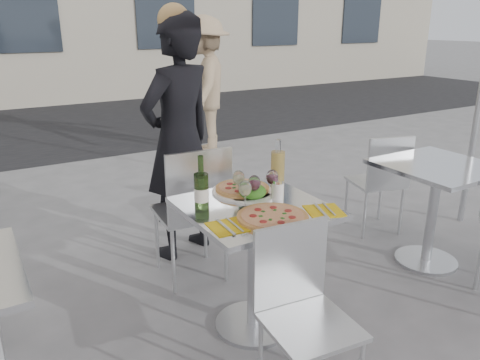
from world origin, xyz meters
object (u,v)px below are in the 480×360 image
main_table (254,242)px  pedestrian_b (205,86)px  pizza_near (273,217)px  carafe (278,169)px  chair_near (301,301)px  wine_bottle (201,190)px  napkin_right (324,210)px  side_table_right (435,193)px  woman_diner (179,140)px  salad_plate (253,193)px  napkin_left (229,226)px  wineglass_red_b (272,178)px  pizza_far (242,189)px  wineglass_white_a (245,189)px  side_chair_rfar (382,176)px  wineglass_red_a (254,184)px  wineglass_white_b (239,179)px  sugar_shaker (278,190)px  chair_far (194,204)px

main_table → pedestrian_b: size_ratio=0.42×
pizza_near → carafe: bearing=52.2°
chair_near → main_table: bearing=86.6°
wine_bottle → napkin_right: size_ratio=1.28×
side_table_right → carafe: carafe is taller
woman_diner → side_table_right: bearing=123.8°
pedestrian_b → wine_bottle: size_ratio=5.99×
salad_plate → napkin_left: 0.39m
pizza_near → carafe: size_ratio=1.23×
main_table → napkin_right: size_ratio=3.25×
salad_plate → wineglass_red_b: 0.14m
pizza_far → wineglass_white_a: (-0.12, -0.23, 0.09)m
pizza_far → salad_plate: (-0.01, -0.13, 0.02)m
side_chair_rfar → pizza_far: side_chair_rfar is taller
wineglass_red_a → pedestrian_b: bearing=67.3°
pizza_near → salad_plate: 0.29m
wineglass_red_a → side_table_right: bearing=-1.2°
side_table_right → wineglass_white_b: bearing=174.4°
pedestrian_b → chair_near: bearing=12.7°
woman_diner → napkin_left: size_ratio=8.70×
pizza_near → salad_plate: bearing=78.0°
wineglass_white_a → sugar_shaker: bearing=8.6°
carafe → napkin_left: bearing=-146.8°
chair_near → pedestrian_b: size_ratio=0.47×
wineglass_red_b → chair_near: bearing=-112.0°
side_table_right → wineglass_white_a: wineglass_white_a is taller
carafe → napkin_left: 0.63m
wine_bottle → wineglass_white_a: wine_bottle is taller
wineglass_red_b → wineglass_red_a: bearing=-166.1°
chair_far → wineglass_white_b: bearing=101.3°
chair_far → napkin_right: 0.95m
wineglass_white_a → wineglass_red_a: 0.09m
main_table → carafe: (0.27, 0.17, 0.33)m
chair_near → woman_diner: woman_diner is taller
wineglass_white_a → napkin_left: (-0.18, -0.15, -0.11)m
side_table_right → main_table: bearing=180.0°
pedestrian_b → napkin_left: bearing=8.7°
wineglass_red_a → side_chair_rfar: bearing=18.5°
main_table → napkin_right: (0.27, -0.25, 0.21)m
pedestrian_b → salad_plate: size_ratio=8.03×
chair_far → wineglass_red_b: 0.67m
wineglass_white_b → napkin_right: size_ratio=0.68×
wine_bottle → carafe: bearing=9.8°
chair_far → pizza_far: (0.12, -0.41, 0.21)m
pizza_near → wineglass_white_b: bearing=88.8°
main_table → wineglass_red_a: 0.32m
wineglass_red_a → wineglass_red_b: bearing=13.9°
woman_diner → side_chair_rfar: bearing=141.1°
wineglass_red_a → chair_far: bearing=98.0°
side_table_right → pedestrian_b: (0.02, 3.62, 0.34)m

